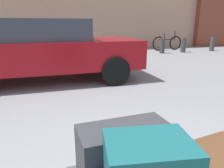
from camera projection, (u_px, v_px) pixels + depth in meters
The scene contains 8 objects.
duffel_bag_charcoal_center at pixel (125, 152), 1.37m from camera, with size 0.59×0.29×0.35m, color #2D2D33.
duffel_bag_teal_topmost_pile at pixel (149, 161), 1.05m from camera, with size 0.43×0.32×0.22m, color #144C51.
parked_car at pixel (43, 49), 4.90m from camera, with size 4.31×1.95×1.42m.
bicycle_leaning at pixel (167, 43), 10.95m from camera, with size 1.76×0.19×0.96m.
bollard_kerb_near at pixel (131, 47), 9.36m from camera, with size 0.23×0.23×0.69m, color #383838.
bollard_kerb_mid at pixel (162, 46), 9.82m from camera, with size 0.23×0.23×0.69m, color #383838.
bollard_kerb_far at pixel (183, 45), 10.15m from camera, with size 0.23×0.23×0.69m, color #383838.
bollard_corner at pixel (212, 44), 10.64m from camera, with size 0.23×0.23×0.69m, color #383838.
Camera 1 is at (-0.66, -0.89, 1.31)m, focal length 33.90 mm.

